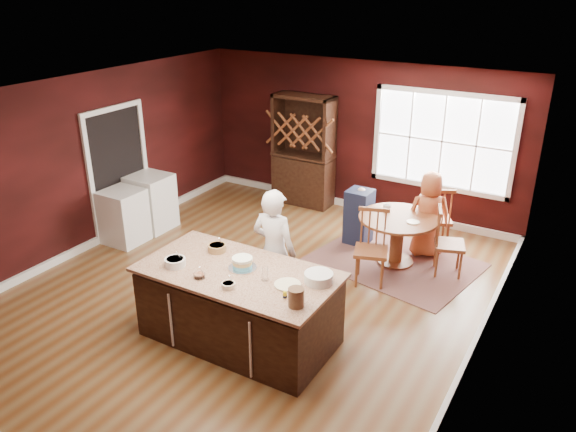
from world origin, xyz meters
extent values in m
plane|color=brown|center=(0.00, 0.00, 0.00)|extent=(7.00, 7.00, 0.00)
plane|color=white|center=(0.00, 0.00, 2.70)|extent=(7.00, 7.00, 0.00)
plane|color=black|center=(0.00, 3.50, 1.35)|extent=(6.00, 0.00, 6.00)
plane|color=black|center=(0.00, -3.50, 1.35)|extent=(6.00, 0.00, 6.00)
plane|color=black|center=(-3.00, 0.00, 1.35)|extent=(0.00, 7.00, 7.00)
plane|color=black|center=(3.00, 0.00, 1.35)|extent=(0.00, 7.00, 7.00)
cube|color=black|center=(0.49, -0.97, 0.41)|extent=(2.21, 1.12, 0.83)
cube|color=#CBA88A|center=(0.49, -0.97, 0.90)|extent=(2.29, 1.20, 0.04)
cylinder|color=brown|center=(1.42, 1.80, 0.02)|extent=(0.54, 0.54, 0.04)
cylinder|color=brown|center=(1.42, 1.80, 0.35)|extent=(0.19, 0.19, 0.67)
cylinder|color=brown|center=(1.42, 1.80, 0.73)|extent=(1.17, 1.17, 0.04)
imported|color=silver|center=(0.51, -0.21, 0.83)|extent=(0.61, 0.40, 1.66)
cylinder|color=white|center=(-0.20, -1.24, 0.97)|extent=(0.24, 0.24, 0.09)
cylinder|color=brown|center=(-0.01, -0.69, 0.96)|extent=(0.23, 0.23, 0.09)
cylinder|color=white|center=(0.22, -1.32, 0.94)|extent=(0.13, 0.13, 0.05)
cylinder|color=beige|center=(0.62, -1.33, 0.95)|extent=(0.15, 0.15, 0.06)
cylinder|color=silver|center=(0.88, -1.00, 1.00)|extent=(0.08, 0.08, 0.16)
cylinder|color=beige|center=(1.15, -0.97, 0.93)|extent=(0.29, 0.29, 0.02)
cylinder|color=silver|center=(1.41, -0.73, 0.97)|extent=(0.32, 0.32, 0.11)
cylinder|color=#50371D|center=(1.43, -1.28, 1.02)|extent=(0.17, 0.17, 0.20)
cube|color=brown|center=(1.42, 1.80, 0.01)|extent=(2.59, 2.18, 0.01)
imported|color=#BC6237|center=(1.72, 2.29, 0.67)|extent=(0.78, 0.69, 1.35)
cylinder|color=beige|center=(1.66, 1.72, 0.76)|extent=(0.19, 0.19, 0.01)
imported|color=white|center=(1.17, 1.95, 0.80)|extent=(0.14, 0.14, 0.09)
cube|color=#392216|center=(-0.96, 3.22, 1.03)|extent=(1.12, 0.47, 2.05)
cube|color=white|center=(-2.64, 0.28, 0.44)|extent=(0.61, 0.59, 0.88)
cube|color=white|center=(-2.64, 0.92, 0.47)|extent=(0.65, 0.63, 0.94)
camera|label=1|loc=(3.82, -5.53, 4.02)|focal=35.00mm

